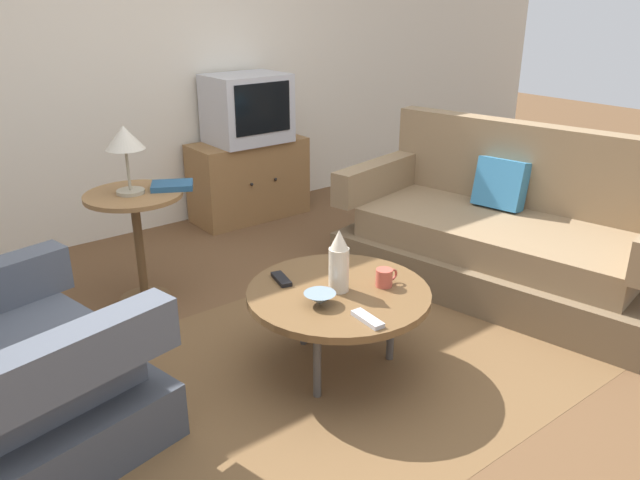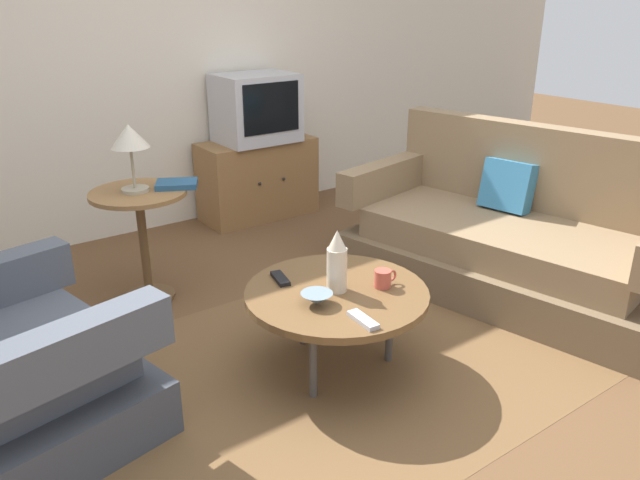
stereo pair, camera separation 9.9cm
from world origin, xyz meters
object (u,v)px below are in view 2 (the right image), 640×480
tv_stand (258,179)px  tv_remote_dark (280,278)px  tv_remote_silver (363,320)px  book (177,184)px  coffee_table (337,296)px  vase (337,262)px  side_table (141,222)px  bowl (317,299)px  mug (383,278)px  couch (510,239)px  table_lamp (130,141)px  television (256,108)px  armchair (5,377)px

tv_stand → tv_remote_dark: (-0.96, -1.84, 0.11)m
tv_remote_dark → tv_stand: bearing=165.8°
tv_remote_silver → book: bearing=-169.4°
coffee_table → vase: (-0.00, -0.00, 0.17)m
tv_remote_dark → side_table: bearing=-149.1°
bowl → tv_remote_dark: bowl is taller
coffee_table → mug: size_ratio=6.90×
side_table → mug: side_table is taller
tv_stand → bowl: bearing=-114.3°
bowl → tv_remote_silver: bearing=-75.5°
bowl → couch: bearing=5.5°
couch → bowl: bearing=83.9°
coffee_table → tv_remote_dark: bearing=122.3°
vase → table_lamp: bearing=111.1°
coffee_table → side_table: (-0.45, 1.21, 0.10)m
coffee_table → table_lamp: (-0.47, 1.21, 0.56)m
vase → tv_remote_dark: bearing=122.2°
television → table_lamp: television is taller
side_table → couch: bearing=-31.3°
television → tv_remote_dark: bearing=-117.9°
mug → book: size_ratio=0.45×
tv_remote_dark → tv_remote_silver: (0.06, -0.54, -0.00)m
tv_remote_dark → book: (-0.10, 0.92, 0.26)m
tv_stand → vase: bearing=-111.3°
table_lamp → book: 0.35m
book → television: bearing=68.7°
coffee_table → bowl: bowl is taller
bowl → tv_remote_silver: size_ratio=0.83×
side_table → mug: size_ratio=5.36×
armchair → coffee_table: (1.36, -0.33, 0.08)m
vase → coffee_table: bearing=66.3°
side_table → tv_remote_silver: bearing=-76.4°
tv_remote_silver → bowl: bearing=-161.1°
armchair → tv_remote_dark: armchair is taller
television → tv_stand: bearing=90.0°
book → bowl: bearing=-57.3°
mug → bowl: (-0.35, 0.04, -0.02)m
coffee_table → side_table: bearing=110.6°
tv_stand → mug: size_ratio=7.29×
side_table → bowl: side_table is taller
coffee_table → couch: bearing=3.8°
mug → book: bearing=109.5°
vase → book: 1.19m
armchair → couch: (2.73, -0.24, 0.01)m
tv_remote_dark → television: bearing=165.6°
bowl → tv_remote_silver: 0.25m
side_table → tv_stand: size_ratio=0.73×
side_table → book: 0.29m
tv_remote_dark → book: bearing=-160.6°
book → tv_stand: bearing=69.2°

